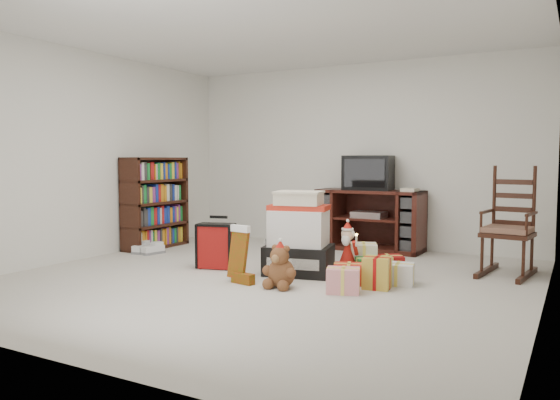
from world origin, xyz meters
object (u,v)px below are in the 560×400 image
object	(u,v)px
crt_television	(368,173)
tv_stand	(370,220)
rocking_chair	(508,236)
teddy_bear	(281,269)
bookshelf	(155,204)
santa_figurine	(347,255)
sneaker_pair	(147,249)
gift_pile	(299,239)
red_suitcase	(216,246)
mrs_claus_figurine	(276,245)
gift_cluster	(372,269)

from	to	relation	value
crt_television	tv_stand	bearing A→B (deg)	-5.94
rocking_chair	teddy_bear	size ratio (longest dim) A/B	2.97
rocking_chair	bookshelf	bearing A→B (deg)	-166.58
santa_figurine	sneaker_pair	size ratio (longest dim) A/B	1.51
gift_pile	red_suitcase	distance (m)	0.96
mrs_claus_figurine	crt_television	xyz separation A→B (m)	(0.50, 1.59, 0.78)
gift_pile	santa_figurine	bearing A→B (deg)	8.47
crt_television	sneaker_pair	bearing A→B (deg)	-151.61
gift_pile	sneaker_pair	world-z (taller)	gift_pile
teddy_bear	bookshelf	bearing A→B (deg)	154.96
rocking_chair	mrs_claus_figurine	distance (m)	2.45
gift_pile	mrs_claus_figurine	bearing A→B (deg)	136.89
rocking_chair	santa_figurine	size ratio (longest dim) A/B	2.07
rocking_chair	tv_stand	bearing A→B (deg)	164.12
sneaker_pair	teddy_bear	bearing A→B (deg)	-20.67
bookshelf	tv_stand	bearing A→B (deg)	24.98
gift_pile	red_suitcase	size ratio (longest dim) A/B	1.46
bookshelf	gift_pile	xyz separation A→B (m)	(2.49, -0.61, -0.22)
gift_pile	gift_cluster	xyz separation A→B (m)	(0.80, 0.02, -0.24)
tv_stand	sneaker_pair	xyz separation A→B (m)	(-2.39, -1.63, -0.35)
red_suitcase	teddy_bear	distance (m)	1.15
santa_figurine	crt_television	bearing A→B (deg)	102.78
teddy_bear	sneaker_pair	bearing A→B (deg)	161.39
mrs_claus_figurine	tv_stand	bearing A→B (deg)	71.60
red_suitcase	gift_cluster	size ratio (longest dim) A/B	0.51
rocking_chair	gift_cluster	bearing A→B (deg)	-129.57
mrs_claus_figurine	crt_television	world-z (taller)	crt_television
red_suitcase	sneaker_pair	distance (m)	1.39
gift_pile	crt_television	size ratio (longest dim) A/B	1.29
bookshelf	gift_pile	distance (m)	2.57
tv_stand	santa_figurine	world-z (taller)	tv_stand
red_suitcase	crt_television	bearing A→B (deg)	47.44
sneaker_pair	bookshelf	bearing A→B (deg)	115.89
tv_stand	crt_television	xyz separation A→B (m)	(-0.03, -0.00, 0.62)
teddy_bear	crt_television	world-z (taller)	crt_television
tv_stand	santa_figurine	distance (m)	1.69
sneaker_pair	red_suitcase	bearing A→B (deg)	-17.15
bookshelf	santa_figurine	world-z (taller)	bookshelf
rocking_chair	red_suitcase	bearing A→B (deg)	-149.19
sneaker_pair	gift_pile	bearing A→B (deg)	-6.93
red_suitcase	gift_cluster	distance (m)	1.74
red_suitcase	sneaker_pair	world-z (taller)	red_suitcase
mrs_claus_figurine	crt_television	bearing A→B (deg)	72.52
teddy_bear	sneaker_pair	size ratio (longest dim) A/B	1.05
sneaker_pair	gift_cluster	bearing A→B (deg)	-5.32
tv_stand	mrs_claus_figurine	xyz separation A→B (m)	(-0.53, -1.59, -0.16)
gift_pile	santa_figurine	world-z (taller)	gift_pile
tv_stand	red_suitcase	bearing A→B (deg)	-116.34
gift_pile	rocking_chair	bearing A→B (deg)	16.37
sneaker_pair	tv_stand	bearing A→B (deg)	32.24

